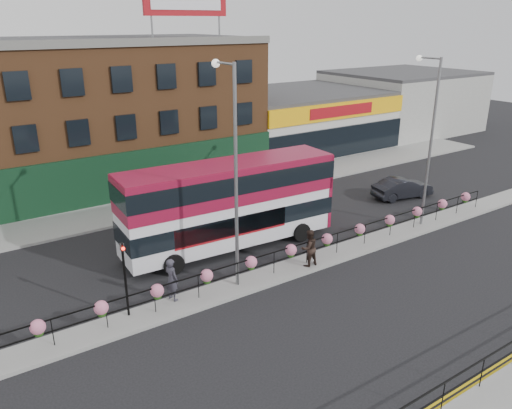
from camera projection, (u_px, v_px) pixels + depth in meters
ground at (290, 270)px, 24.23m from camera, size 120.00×120.00×0.00m
north_pavement at (181, 200)px, 33.54m from camera, size 60.00×4.00×0.15m
median at (290, 269)px, 24.21m from camera, size 60.00×1.60×0.15m
yellow_line_inner at (468, 383)px, 16.68m from camera, size 60.00×0.10×0.01m
yellow_line_outer at (473, 386)px, 16.54m from camera, size 60.00×0.10×0.01m
brick_building at (79, 114)px, 35.89m from camera, size 25.00×12.21×10.30m
supermarket at (296, 119)px, 47.19m from camera, size 15.00×12.25×5.30m
warehouse_east at (401, 101)px, 54.83m from camera, size 14.50×12.00×6.30m
median_railing at (291, 251)px, 23.87m from camera, size 30.04×0.56×1.23m
south_railing at (444, 390)px, 14.99m from camera, size 20.04×0.05×1.12m
double_decker_bus at (230, 197)px, 25.77m from camera, size 11.63×3.35×4.66m
car at (402, 188)px, 33.97m from camera, size 3.08×4.78×1.39m
pedestrian_a at (172, 279)px, 21.11m from camera, size 0.94×0.82×1.92m
pedestrian_b at (309, 248)px, 24.10m from camera, size 0.97×0.78×1.86m
lamp_column_west at (233, 159)px, 20.87m from camera, size 0.35×1.72×9.78m
lamp_column_east at (429, 129)px, 27.65m from camera, size 0.34×1.67×9.50m
traffic_light_median at (124, 264)px, 19.49m from camera, size 0.15×0.28×3.65m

